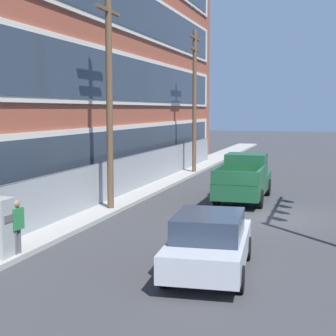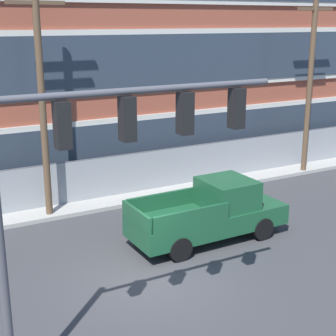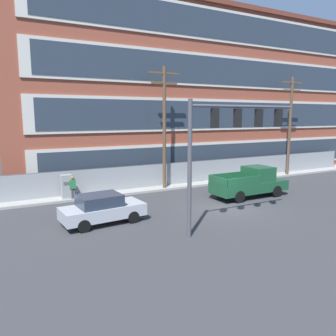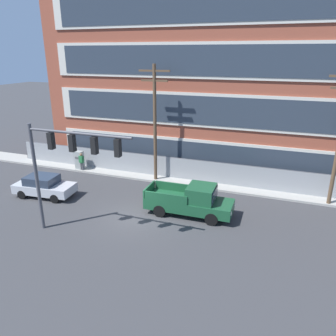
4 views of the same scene
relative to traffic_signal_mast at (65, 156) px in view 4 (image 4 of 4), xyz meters
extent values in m
plane|color=#38383A|center=(2.45, 3.05, -4.77)|extent=(160.00, 160.00, 0.00)
cube|color=#9E9B93|center=(2.45, 10.03, -4.69)|extent=(80.00, 2.12, 0.16)
cube|color=brown|center=(8.49, 15.42, 2.59)|extent=(36.30, 8.66, 14.72)
cube|color=beige|center=(8.49, 11.03, -2.75)|extent=(33.39, 0.10, 2.65)
cube|color=#2D3844|center=(8.49, 10.97, -2.75)|extent=(31.94, 0.06, 2.21)
cube|color=beige|center=(8.49, 11.03, 0.94)|extent=(33.39, 0.10, 2.65)
cube|color=#2D3844|center=(8.49, 10.97, 0.94)|extent=(31.94, 0.06, 2.21)
cube|color=beige|center=(8.49, 11.03, 4.62)|extent=(33.39, 0.10, 2.65)
cube|color=#2D3844|center=(8.49, 10.97, 4.62)|extent=(31.94, 0.06, 2.21)
cube|color=beige|center=(8.49, 11.03, 8.30)|extent=(33.39, 0.10, 2.65)
cube|color=#2D3844|center=(8.49, 10.97, 8.30)|extent=(31.94, 0.06, 2.21)
cube|color=gray|center=(4.92, 10.21, -3.83)|extent=(34.74, 0.04, 1.88)
cylinder|color=#4C4C51|center=(-12.45, 10.21, -3.83)|extent=(0.06, 0.06, 1.88)
cylinder|color=#4C4C51|center=(4.92, 10.21, -2.89)|extent=(34.74, 0.05, 0.05)
cylinder|color=#4C4C51|center=(-2.10, 0.00, -1.59)|extent=(0.20, 0.20, 6.36)
cylinder|color=#4C4C51|center=(0.97, 0.00, 1.29)|extent=(6.12, 0.14, 0.14)
cube|color=black|center=(-0.76, 0.00, 0.74)|extent=(0.28, 0.32, 0.90)
cylinder|color=red|center=(-0.76, 0.18, 1.02)|extent=(0.04, 0.18, 0.18)
cylinder|color=#503E08|center=(-0.76, 0.18, 0.74)|extent=(0.04, 0.18, 0.18)
cylinder|color=#0A4011|center=(-0.76, 0.18, 0.46)|extent=(0.04, 0.18, 0.18)
cube|color=black|center=(0.57, 0.00, 0.74)|extent=(0.28, 0.32, 0.90)
cylinder|color=red|center=(0.57, 0.18, 1.02)|extent=(0.04, 0.18, 0.18)
cylinder|color=#503E08|center=(0.57, 0.18, 0.74)|extent=(0.04, 0.18, 0.18)
cylinder|color=#0A4011|center=(0.57, 0.18, 0.46)|extent=(0.04, 0.18, 0.18)
cube|color=black|center=(1.90, 0.00, 0.74)|extent=(0.28, 0.32, 0.90)
cylinder|color=red|center=(1.90, 0.18, 1.02)|extent=(0.04, 0.18, 0.18)
cylinder|color=#503E08|center=(1.90, 0.18, 0.74)|extent=(0.04, 0.18, 0.18)
cylinder|color=#0A4011|center=(1.90, 0.18, 0.46)|extent=(0.04, 0.18, 0.18)
cube|color=black|center=(3.23, 0.00, 0.74)|extent=(0.28, 0.32, 0.90)
cylinder|color=#4B0807|center=(3.23, 0.18, 1.02)|extent=(0.04, 0.18, 0.18)
cylinder|color=gold|center=(3.23, 0.18, 0.74)|extent=(0.04, 0.18, 0.18)
cylinder|color=#0A4011|center=(3.23, 0.18, 0.46)|extent=(0.04, 0.18, 0.18)
cube|color=#194C2D|center=(5.61, 4.65, -4.02)|extent=(5.62, 2.08, 0.70)
cube|color=#194C2D|center=(6.39, 4.67, -3.18)|extent=(1.71, 1.86, 0.98)
cube|color=#283342|center=(7.25, 4.68, -3.18)|extent=(0.09, 1.63, 0.74)
cube|color=#194C2D|center=(4.34, 5.57, -3.39)|extent=(2.79, 0.17, 0.56)
cube|color=#194C2D|center=(4.37, 3.70, -3.39)|extent=(2.79, 0.17, 0.56)
cube|color=#194C2D|center=(2.86, 4.61, -3.39)|extent=(0.13, 1.91, 0.56)
cylinder|color=black|center=(7.27, 5.59, -4.37)|extent=(0.80, 0.27, 0.80)
cylinder|color=black|center=(7.30, 3.77, -4.37)|extent=(0.80, 0.27, 0.80)
cylinder|color=black|center=(3.92, 5.54, -4.37)|extent=(0.80, 0.27, 0.80)
cylinder|color=black|center=(3.95, 3.71, -4.37)|extent=(0.80, 0.27, 0.80)
cube|color=white|center=(8.41, 5.39, -3.91)|extent=(0.06, 0.24, 0.16)
cube|color=white|center=(8.43, 4.00, -3.91)|extent=(0.06, 0.24, 0.16)
cube|color=#B2B5BA|center=(-5.08, 3.82, -4.13)|extent=(4.45, 2.24, 0.64)
cube|color=#283342|center=(-5.25, 3.81, -3.51)|extent=(2.29, 1.82, 0.60)
cylinder|color=black|center=(-3.83, 4.81, -4.45)|extent=(0.66, 0.26, 0.64)
cylinder|color=black|center=(-3.68, 3.08, -4.45)|extent=(0.66, 0.26, 0.64)
cylinder|color=black|center=(-6.49, 4.57, -4.45)|extent=(0.66, 0.26, 0.64)
cylinder|color=black|center=(-6.33, 2.83, -4.45)|extent=(0.66, 0.26, 0.64)
cylinder|color=brown|center=(1.37, 9.39, -0.18)|extent=(0.26, 0.26, 9.18)
cube|color=brown|center=(1.37, 9.39, 3.91)|extent=(2.46, 0.14, 0.14)
cube|color=brown|center=(1.37, 9.39, 3.21)|extent=(2.09, 0.14, 0.14)
cube|color=#939993|center=(-5.91, 9.42, -3.89)|extent=(0.67, 0.54, 1.76)
cube|color=#515151|center=(-5.91, 9.13, -3.53)|extent=(0.47, 0.02, 0.20)
cylinder|color=#4C4C51|center=(-5.64, 9.19, -4.34)|extent=(0.14, 0.14, 0.85)
cylinder|color=#4C4C51|center=(-5.46, 9.19, -4.34)|extent=(0.14, 0.14, 0.85)
cube|color=#236B38|center=(-5.55, 9.19, -3.62)|extent=(0.44, 0.31, 0.60)
sphere|color=#8C6647|center=(-5.55, 9.19, -3.20)|extent=(0.24, 0.24, 0.24)
camera|label=1|loc=(-17.58, 1.01, -0.62)|focal=55.00mm
camera|label=2|loc=(-3.55, -9.25, 2.64)|focal=55.00mm
camera|label=3|loc=(-9.72, -12.55, 0.85)|focal=35.00mm
camera|label=4|loc=(10.88, -13.75, 5.19)|focal=35.00mm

